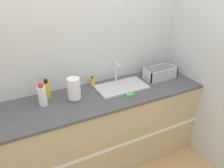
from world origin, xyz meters
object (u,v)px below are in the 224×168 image
at_px(sink, 122,86).
at_px(bottle_white_spray, 42,96).
at_px(dish_rack, 159,74).
at_px(paper_towel_roll, 74,89).
at_px(soap_dispenser, 92,82).
at_px(bottle_yellow, 47,90).

height_order(sink, bottle_white_spray, sink).
relative_size(dish_rack, bottle_white_spray, 1.69).
distance_m(sink, paper_towel_roll, 0.57).
distance_m(paper_towel_roll, bottle_white_spray, 0.31).
xyz_separation_m(sink, soap_dispenser, (-0.28, 0.20, 0.03)).
bearing_deg(soap_dispenser, dish_rack, -13.04).
xyz_separation_m(sink, dish_rack, (0.54, 0.01, 0.04)).
bearing_deg(sink, dish_rack, 0.99).
relative_size(paper_towel_roll, dish_rack, 0.60).
distance_m(dish_rack, soap_dispenser, 0.84).
bearing_deg(dish_rack, soap_dispenser, 166.96).
distance_m(sink, soap_dispenser, 0.34).
bearing_deg(bottle_yellow, bottle_white_spray, -118.43).
bearing_deg(bottle_white_spray, paper_towel_roll, -6.45).
bearing_deg(dish_rack, bottle_white_spray, 179.49).
height_order(sink, soap_dispenser, sink).
relative_size(paper_towel_roll, bottle_white_spray, 1.01).
bearing_deg(dish_rack, sink, -179.01).
distance_m(sink, bottle_yellow, 0.82).
bearing_deg(soap_dispenser, paper_towel_roll, -143.19).
bearing_deg(sink, paper_towel_roll, -178.65).
distance_m(dish_rack, bottle_yellow, 1.35).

